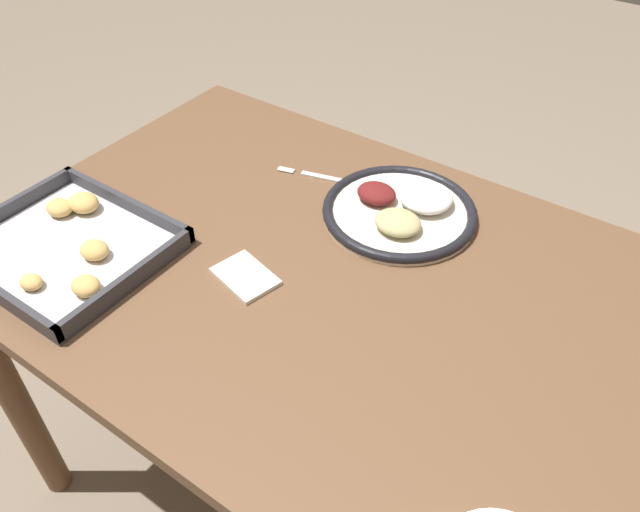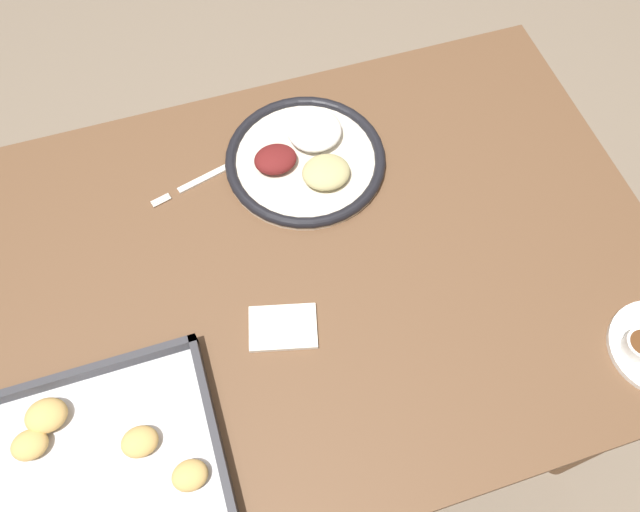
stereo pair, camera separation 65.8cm
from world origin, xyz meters
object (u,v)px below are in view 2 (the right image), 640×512
object	(u,v)px
dinner_plate	(306,157)
napkin	(283,327)
fork	(209,176)
baking_tray	(100,464)

from	to	relation	value
dinner_plate	napkin	bearing A→B (deg)	66.55
dinner_plate	napkin	xyz separation A→B (m)	(0.13, 0.30, -0.01)
dinner_plate	fork	xyz separation A→B (m)	(0.18, -0.02, -0.01)
napkin	dinner_plate	bearing A→B (deg)	-113.45
fork	baking_tray	bearing A→B (deg)	44.83
dinner_plate	baking_tray	world-z (taller)	dinner_plate
dinner_plate	napkin	distance (m)	0.33
baking_tray	dinner_plate	bearing A→B (deg)	-135.66
napkin	fork	bearing A→B (deg)	-81.79
dinner_plate	baking_tray	bearing A→B (deg)	44.34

